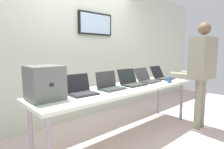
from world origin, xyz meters
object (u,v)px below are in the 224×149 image
laptop_station_4 (162,76)px  person (202,66)px  equipment_box (45,83)px  laptop_station_1 (110,85)px  laptop_station_3 (147,79)px  coffee_mug (169,80)px  workbench (124,91)px  laptop_station_0 (81,90)px  laptop_station_2 (132,81)px

laptop_station_4 → person: person is taller
equipment_box → laptop_station_1: size_ratio=1.02×
laptop_station_3 → coffee_mug: 0.36m
equipment_box → laptop_station_3: bearing=-1.1°
laptop_station_4 → equipment_box: bearing=179.5°
workbench → person: size_ratio=1.58×
equipment_box → laptop_station_3: (1.78, -0.04, -0.13)m
person → coffee_mug: person is taller
laptop_station_4 → person: size_ratio=0.22×
laptop_station_1 → laptop_station_4: bearing=2.2°
laptop_station_4 → coffee_mug: bearing=-131.9°
equipment_box → laptop_station_0: equipment_box is taller
coffee_mug → equipment_box: bearing=169.6°
laptop_station_2 → person: bearing=-35.7°
laptop_station_1 → laptop_station_3: size_ratio=0.93×
laptop_station_2 → person: 1.17m
workbench → laptop_station_4: 1.13m
equipment_box → laptop_station_1: (0.89, -0.07, -0.13)m
laptop_station_0 → laptop_station_4: 1.83m
laptop_station_4 → laptop_station_0: bearing=-179.0°
laptop_station_4 → coffee_mug: (-0.30, -0.34, -0.00)m
laptop_station_2 → person: size_ratio=0.22×
workbench → laptop_station_0: 0.72m
workbench → laptop_station_3: 0.66m
workbench → equipment_box: (-1.14, 0.11, 0.24)m
laptop_station_1 → coffee_mug: size_ratio=3.64×
laptop_station_1 → person: (1.39, -0.66, 0.24)m
workbench → laptop_station_1: size_ratio=7.51×
laptop_station_0 → person: size_ratio=0.20×
coffee_mug → person: bearing=-48.4°
laptop_station_4 → laptop_station_1: bearing=-177.8°
laptop_station_3 → person: bearing=-54.3°
laptop_station_0 → laptop_station_2: bearing=-0.5°
workbench → laptop_station_3: laptop_station_3 is taller
laptop_station_0 → laptop_station_4: (1.83, 0.03, -0.00)m
laptop_station_1 → coffee_mug: laptop_station_1 is taller
workbench → laptop_station_1: bearing=171.3°
equipment_box → laptop_station_2: size_ratio=1.00×
person → coffee_mug: size_ratio=17.25×
workbench → laptop_station_4: bearing=4.6°
laptop_station_1 → laptop_station_0: bearing=177.6°
person → workbench: bearing=151.5°
laptop_station_0 → laptop_station_4: laptop_station_0 is taller
laptop_station_3 → coffee_mug: (0.17, -0.32, -0.00)m
equipment_box → coffee_mug: size_ratio=3.72×
equipment_box → laptop_station_4: size_ratio=1.00×
laptop_station_3 → coffee_mug: bearing=-62.5°
equipment_box → coffee_mug: equipment_box is taller
laptop_station_3 → laptop_station_1: bearing=-177.7°
laptop_station_1 → laptop_station_2: size_ratio=0.98×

